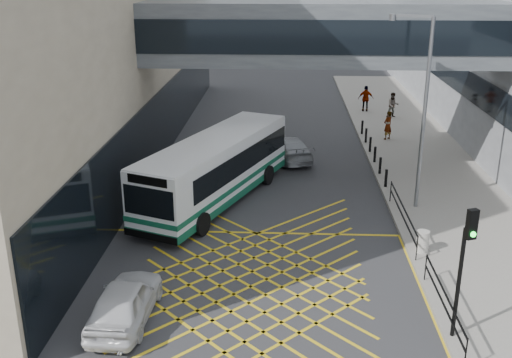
# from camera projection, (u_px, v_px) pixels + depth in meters

# --- Properties ---
(ground) EXTENTS (120.00, 120.00, 0.00)m
(ground) POSITION_uv_depth(u_px,v_px,m) (251.00, 287.00, 21.07)
(ground) COLOR #333335
(skybridge) EXTENTS (20.00, 4.10, 3.00)m
(skybridge) POSITION_uv_depth(u_px,v_px,m) (324.00, 33.00, 29.69)
(skybridge) COLOR #50555A
(skybridge) RESTS_ON ground
(pavement) EXTENTS (6.00, 54.00, 0.16)m
(pavement) POSITION_uv_depth(u_px,v_px,m) (420.00, 159.00, 34.75)
(pavement) COLOR gray
(pavement) RESTS_ON ground
(box_junction) EXTENTS (12.00, 9.00, 0.01)m
(box_junction) POSITION_uv_depth(u_px,v_px,m) (251.00, 286.00, 21.07)
(box_junction) COLOR gold
(box_junction) RESTS_ON ground
(bus) EXTENTS (6.53, 11.25, 3.12)m
(bus) POSITION_uv_depth(u_px,v_px,m) (217.00, 168.00, 28.23)
(bus) COLOR white
(bus) RESTS_ON ground
(car_white) EXTENTS (2.01, 4.55, 1.43)m
(car_white) POSITION_uv_depth(u_px,v_px,m) (125.00, 301.00, 18.83)
(car_white) COLOR silver
(car_white) RESTS_ON ground
(car_dark) EXTENTS (2.02, 4.42, 1.35)m
(car_dark) POSITION_uv_depth(u_px,v_px,m) (264.00, 134.00, 37.66)
(car_dark) COLOR #222328
(car_dark) RESTS_ON ground
(car_silver) EXTENTS (3.21, 4.95, 1.42)m
(car_silver) POSITION_uv_depth(u_px,v_px,m) (289.00, 148.00, 34.61)
(car_silver) COLOR gray
(car_silver) RESTS_ON ground
(traffic_light) EXTENTS (0.34, 0.50, 4.19)m
(traffic_light) POSITION_uv_depth(u_px,v_px,m) (465.00, 256.00, 17.01)
(traffic_light) COLOR black
(traffic_light) RESTS_ON pavement
(street_lamp) EXTENTS (1.87, 0.97, 8.56)m
(street_lamp) POSITION_uv_depth(u_px,v_px,m) (421.00, 102.00, 26.11)
(street_lamp) COLOR slate
(street_lamp) RESTS_ON pavement
(litter_bin) EXTENTS (0.50, 0.50, 0.86)m
(litter_bin) POSITION_uv_depth(u_px,v_px,m) (423.00, 241.00, 23.17)
(litter_bin) COLOR #ADA89E
(litter_bin) RESTS_ON pavement
(kerb_railings) EXTENTS (0.05, 12.54, 1.00)m
(kerb_railings) POSITION_uv_depth(u_px,v_px,m) (419.00, 245.00, 22.17)
(kerb_railings) COLOR black
(kerb_railings) RESTS_ON pavement
(bollards) EXTENTS (0.14, 10.14, 0.90)m
(bollards) POSITION_uv_depth(u_px,v_px,m) (373.00, 149.00, 34.69)
(bollards) COLOR black
(bollards) RESTS_ON pavement
(pedestrian_a) EXTENTS (0.88, 0.86, 1.81)m
(pedestrian_a) POSITION_uv_depth(u_px,v_px,m) (388.00, 125.00, 38.05)
(pedestrian_a) COLOR gray
(pedestrian_a) RESTS_ON pavement
(pedestrian_b) EXTENTS (0.89, 0.54, 1.79)m
(pedestrian_b) POSITION_uv_depth(u_px,v_px,m) (393.00, 105.00, 43.62)
(pedestrian_b) COLOR gray
(pedestrian_b) RESTS_ON pavement
(pedestrian_c) EXTENTS (1.19, 0.64, 1.94)m
(pedestrian_c) POSITION_uv_depth(u_px,v_px,m) (366.00, 99.00, 45.36)
(pedestrian_c) COLOR gray
(pedestrian_c) RESTS_ON pavement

